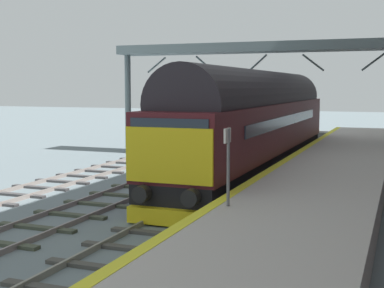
{
  "coord_description": "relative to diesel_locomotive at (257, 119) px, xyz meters",
  "views": [
    {
      "loc": [
        6.1,
        -18.78,
        3.95
      ],
      "look_at": [
        0.2,
        -3.55,
        2.23
      ],
      "focal_mm": 51.12,
      "sensor_mm": 36.0,
      "label": 1
    }
  ],
  "objects": [
    {
      "name": "track_adjacent_far_west",
      "position": [
        -6.93,
        -5.03,
        -2.43
      ],
      "size": [
        2.5,
        60.0,
        0.15
      ],
      "color": "gray",
      "rests_on": "ground"
    },
    {
      "name": "track_adjacent_west",
      "position": [
        -3.31,
        -5.03,
        -2.43
      ],
      "size": [
        2.5,
        60.0,
        0.15
      ],
      "color": "gray",
      "rests_on": "ground"
    },
    {
      "name": "track_main",
      "position": [
        -0.0,
        -5.03,
        -2.43
      ],
      "size": [
        2.5,
        60.0,
        0.15
      ],
      "color": "gray",
      "rests_on": "ground"
    },
    {
      "name": "overhead_footbridge",
      "position": [
        -1.42,
        5.38,
        3.29
      ],
      "size": [
        16.23,
        2.0,
        6.29
      ],
      "color": "slate",
      "rests_on": "ground"
    },
    {
      "name": "ground_plane",
      "position": [
        -0.0,
        -5.03,
        -2.49
      ],
      "size": [
        140.0,
        140.0,
        0.0
      ],
      "primitive_type": "plane",
      "color": "slate",
      "rests_on": "ground"
    },
    {
      "name": "platform_number_sign",
      "position": [
        2.11,
        -11.09,
        -0.2
      ],
      "size": [
        0.1,
        0.44,
        1.93
      ],
      "color": "slate",
      "rests_on": "station_platform"
    },
    {
      "name": "diesel_locomotive",
      "position": [
        0.0,
        0.0,
        0.0
      ],
      "size": [
        2.74,
        20.2,
        4.68
      ],
      "color": "black",
      "rests_on": "ground"
    },
    {
      "name": "station_platform",
      "position": [
        3.6,
        -5.03,
        -1.99
      ],
      "size": [
        4.0,
        44.0,
        1.01
      ],
      "color": "#B9B3AD",
      "rests_on": "ground"
    }
  ]
}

